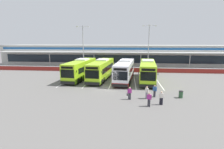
% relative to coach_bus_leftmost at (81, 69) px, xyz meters
% --- Properties ---
extents(ground_plane, '(200.00, 200.00, 0.00)m').
position_rel_coach_bus_leftmost_xyz_m(ground_plane, '(6.31, -6.68, -1.79)').
color(ground_plane, '#605E5B').
extents(terminal_building, '(70.00, 13.00, 6.00)m').
position_rel_coach_bus_leftmost_xyz_m(terminal_building, '(6.31, 20.22, 1.23)').
color(terminal_building, '#B7B7B2').
rests_on(terminal_building, ground).
extents(red_barrier_wall, '(60.00, 0.40, 1.10)m').
position_rel_coach_bus_leftmost_xyz_m(red_barrier_wall, '(6.31, 7.82, -1.23)').
color(red_barrier_wall, maroon).
rests_on(red_barrier_wall, ground).
extents(coach_bus_leftmost, '(3.92, 12.34, 3.78)m').
position_rel_coach_bus_leftmost_xyz_m(coach_bus_leftmost, '(0.00, 0.00, 0.00)').
color(coach_bus_leftmost, '#9ED11E').
rests_on(coach_bus_leftmost, ground).
extents(coach_bus_left_centre, '(3.92, 12.34, 3.78)m').
position_rel_coach_bus_leftmost_xyz_m(coach_bus_left_centre, '(4.11, -0.16, 0.00)').
color(coach_bus_left_centre, '#9ED11E').
rests_on(coach_bus_left_centre, ground).
extents(coach_bus_centre, '(3.92, 12.34, 3.78)m').
position_rel_coach_bus_leftmost_xyz_m(coach_bus_centre, '(8.61, -0.90, 0.00)').
color(coach_bus_centre, silver).
rests_on(coach_bus_centre, ground).
extents(coach_bus_right_centre, '(3.92, 12.34, 3.78)m').
position_rel_coach_bus_leftmost_xyz_m(coach_bus_right_centre, '(12.83, -0.87, 0.00)').
color(coach_bus_right_centre, '#9ED11E').
rests_on(coach_bus_right_centre, ground).
extents(bay_stripe_far_west, '(0.14, 13.00, 0.01)m').
position_rel_coach_bus_leftmost_xyz_m(bay_stripe_far_west, '(-2.09, -0.68, -1.78)').
color(bay_stripe_far_west, silver).
rests_on(bay_stripe_far_west, ground).
extents(bay_stripe_west, '(0.14, 13.00, 0.01)m').
position_rel_coach_bus_leftmost_xyz_m(bay_stripe_west, '(2.11, -0.68, -1.78)').
color(bay_stripe_west, silver).
rests_on(bay_stripe_west, ground).
extents(bay_stripe_mid_west, '(0.14, 13.00, 0.01)m').
position_rel_coach_bus_leftmost_xyz_m(bay_stripe_mid_west, '(6.31, -0.68, -1.78)').
color(bay_stripe_mid_west, silver).
rests_on(bay_stripe_mid_west, ground).
extents(bay_stripe_centre, '(0.14, 13.00, 0.01)m').
position_rel_coach_bus_leftmost_xyz_m(bay_stripe_centre, '(10.51, -0.68, -1.78)').
color(bay_stripe_centre, silver).
rests_on(bay_stripe_centre, ground).
extents(bay_stripe_mid_east, '(0.14, 13.00, 0.01)m').
position_rel_coach_bus_leftmost_xyz_m(bay_stripe_mid_east, '(14.71, -0.68, -1.78)').
color(bay_stripe_mid_east, silver).
rests_on(bay_stripe_mid_east, ground).
extents(pedestrian_with_handbag, '(0.64, 0.33, 1.62)m').
position_rel_coach_bus_leftmost_xyz_m(pedestrian_with_handbag, '(9.44, -11.57, -0.93)').
color(pedestrian_with_handbag, '#33333D').
rests_on(pedestrian_with_handbag, ground).
extents(pedestrian_in_dark_coat, '(0.51, 0.41, 1.62)m').
position_rel_coach_bus_leftmost_xyz_m(pedestrian_in_dark_coat, '(12.76, -10.31, -0.91)').
color(pedestrian_in_dark_coat, '#33333D').
rests_on(pedestrian_in_dark_coat, ground).
extents(pedestrian_child, '(0.54, 0.34, 1.62)m').
position_rel_coach_bus_leftmost_xyz_m(pedestrian_child, '(11.63, -13.71, -0.91)').
color(pedestrian_child, black).
rests_on(pedestrian_child, ground).
extents(pedestrian_near_bin, '(0.44, 0.45, 1.62)m').
position_rel_coach_bus_leftmost_xyz_m(pedestrian_near_bin, '(11.65, -11.07, -0.91)').
color(pedestrian_near_bin, slate).
rests_on(pedestrian_near_bin, ground).
extents(pedestrian_approaching_bus, '(0.54, 0.29, 1.62)m').
position_rel_coach_bus_leftmost_xyz_m(pedestrian_approaching_bus, '(13.10, -13.07, -0.91)').
color(pedestrian_approaching_bus, black).
rests_on(pedestrian_approaching_bus, ground).
extents(lamp_post_west, '(3.24, 0.28, 11.00)m').
position_rel_coach_bus_leftmost_xyz_m(lamp_post_west, '(-2.15, 10.35, 4.50)').
color(lamp_post_west, '#9E9EA3').
rests_on(lamp_post_west, ground).
extents(lamp_post_centre, '(3.24, 0.28, 11.00)m').
position_rel_coach_bus_leftmost_xyz_m(lamp_post_centre, '(14.05, 9.67, 4.50)').
color(lamp_post_centre, '#9E9EA3').
rests_on(lamp_post_centre, ground).
extents(litter_bin, '(0.54, 0.54, 0.93)m').
position_rel_coach_bus_leftmost_xyz_m(litter_bin, '(16.12, -10.34, -1.32)').
color(litter_bin, '#2D5133').
rests_on(litter_bin, ground).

